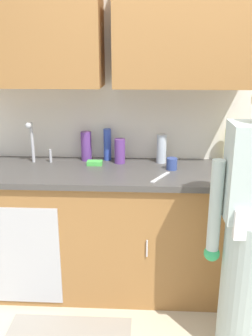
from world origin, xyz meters
TOP-DOWN VIEW (x-y plane):
  - kitchen_wall_with_uppers at (-0.14, 0.99)m, footprint 4.80×0.44m
  - counter_cabinet at (-0.55, 0.70)m, footprint 1.90×0.62m
  - countertop at (-0.55, 0.70)m, footprint 1.96×0.66m
  - sink at (-1.08, 0.71)m, footprint 0.50×0.36m
  - bottle_water_tall at (0.34, 0.90)m, footprint 0.08×0.08m
  - bottle_soap at (-0.47, 0.86)m, footprint 0.08×0.08m
  - bottle_dish_liquid at (-0.57, 0.94)m, footprint 0.06×0.06m
  - bottle_cleaner_spray at (-0.73, 0.92)m, footprint 0.08×0.08m
  - bottle_water_short at (-0.17, 0.89)m, footprint 0.07×0.07m
  - cup_by_sink at (-0.10, 0.72)m, footprint 0.08×0.08m
  - knife_on_counter at (-0.18, 0.54)m, footprint 0.14×0.22m
  - sponge at (-0.66, 0.80)m, footprint 0.11×0.07m

SIDE VIEW (x-z plane):
  - counter_cabinet at x=-0.55m, z-range 0.00..0.90m
  - countertop at x=-0.55m, z-range 0.90..0.94m
  - sink at x=-1.08m, z-range 0.75..1.10m
  - knife_on_counter at x=-0.18m, z-range 0.94..0.95m
  - sponge at x=-0.66m, z-range 0.94..0.97m
  - cup_by_sink at x=-0.10m, z-range 0.94..1.02m
  - bottle_soap at x=-0.47m, z-range 0.94..1.12m
  - bottle_water_short at x=-0.17m, z-range 0.94..1.15m
  - bottle_cleaner_spray at x=-0.73m, z-range 0.94..1.16m
  - bottle_dish_liquid at x=-0.57m, z-range 0.94..1.18m
  - bottle_water_tall at x=0.34m, z-range 0.94..1.19m
  - kitchen_wall_with_uppers at x=-0.14m, z-range 0.13..2.83m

